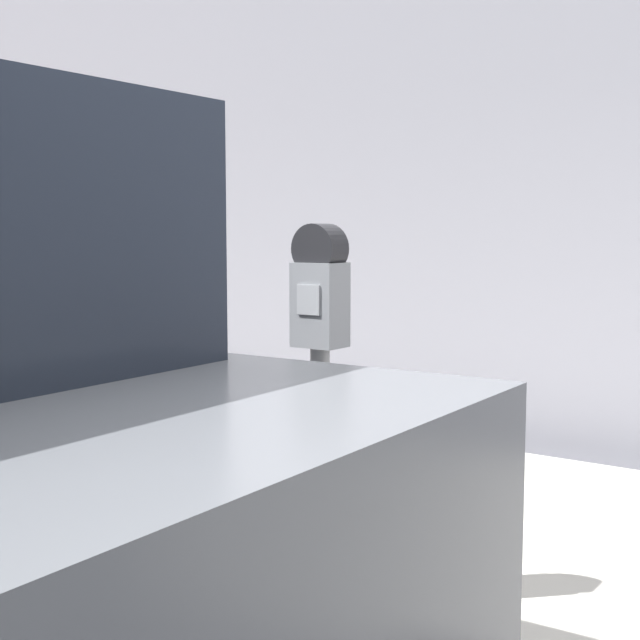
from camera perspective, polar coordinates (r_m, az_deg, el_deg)
sidewalk at (r=4.43m, az=14.09°, el=-13.90°), size 24.00×2.80×0.12m
parking_meter at (r=3.32m, az=-0.00°, el=-1.72°), size 0.19×0.15×1.44m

